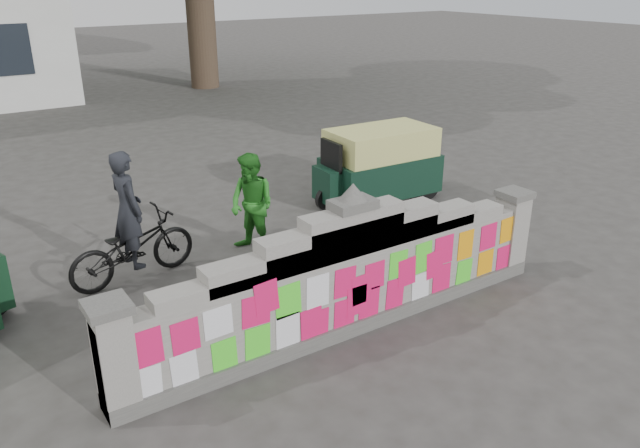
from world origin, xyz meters
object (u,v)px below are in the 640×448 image
(cyclist_rider, at_px, (130,225))
(rickshaw_right, at_px, (378,164))
(pedestrian, at_px, (252,204))
(cyclist_bike, at_px, (132,248))

(cyclist_rider, distance_m, rickshaw_right, 5.35)
(pedestrian, relative_size, rickshaw_right, 0.63)
(cyclist_rider, height_order, rickshaw_right, cyclist_rider)
(pedestrian, xyz_separation_m, rickshaw_right, (3.32, 0.87, -0.08))
(cyclist_bike, relative_size, cyclist_rider, 1.12)
(cyclist_rider, relative_size, rickshaw_right, 0.66)
(cyclist_bike, bearing_deg, pedestrian, -101.39)
(cyclist_bike, relative_size, rickshaw_right, 0.74)
(cyclist_bike, bearing_deg, cyclist_rider, -0.00)
(cyclist_rider, height_order, pedestrian, cyclist_rider)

